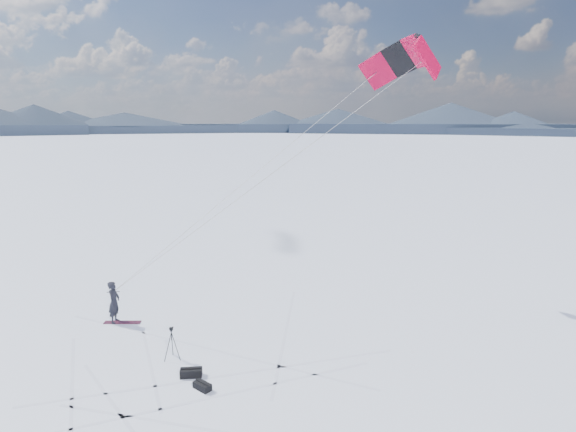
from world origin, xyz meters
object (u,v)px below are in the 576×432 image
(snowkiter, at_px, (116,322))
(snowboard, at_px, (122,322))
(gear_bag_a, at_px, (191,373))
(gear_bag_b, at_px, (202,386))
(tripod, at_px, (172,339))

(snowkiter, relative_size, snowboard, 1.18)
(gear_bag_a, height_order, gear_bag_b, gear_bag_a)
(snowkiter, height_order, gear_bag_a, snowkiter)
(gear_bag_a, bearing_deg, snowkiter, 127.22)
(snowboard, xyz_separation_m, tripod, (3.64, -2.44, 0.78))
(snowboard, bearing_deg, tripod, -47.47)
(snowboard, bearing_deg, snowkiter, 168.23)
(snowkiter, height_order, snowboard, snowkiter)
(gear_bag_b, bearing_deg, gear_bag_a, 163.16)
(snowboard, relative_size, gear_bag_a, 1.93)
(gear_bag_a, xyz_separation_m, gear_bag_b, (0.70, -0.66, -0.02))
(tripod, relative_size, gear_bag_a, 1.53)
(gear_bag_a, bearing_deg, tripod, 121.13)
(tripod, bearing_deg, snowkiter, 154.12)
(snowkiter, bearing_deg, gear_bag_a, -135.29)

